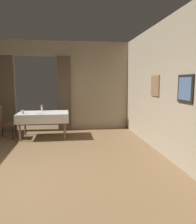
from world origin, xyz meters
name	(u,v)px	position (x,y,z in m)	size (l,w,h in m)	color
ground	(4,185)	(0.00, 0.00, 0.00)	(10.08, 10.08, 0.00)	olive
wall_right	(196,90)	(3.20, 0.00, 1.50)	(0.16, 8.40, 3.00)	tan
wall_back	(37,86)	(0.00, 4.18, 1.51)	(6.40, 0.27, 3.00)	tan
dining_table_mid	(44,115)	(0.32, 3.09, 0.66)	(1.46, 0.99, 0.75)	#7A604C
chair_mid_left	(4,121)	(-0.80, 3.06, 0.52)	(0.44, 0.44, 0.93)	black
flower_vase_mid	(42,108)	(0.24, 3.44, 0.86)	(0.07, 0.07, 0.20)	silver
plate_mid_b	(40,114)	(0.24, 2.81, 0.76)	(0.20, 0.20, 0.01)	white
glass_mid_c	(22,112)	(-0.24, 2.89, 0.80)	(0.08, 0.08, 0.11)	silver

